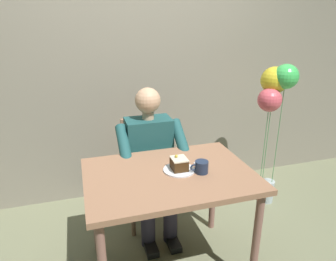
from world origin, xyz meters
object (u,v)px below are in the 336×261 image
(chair, at_px, (147,166))
(balloon_display, at_px, (276,96))
(dessert_spoon, at_px, (200,168))
(seated_person, at_px, (151,161))
(coffee_cup, at_px, (201,167))
(dining_table, at_px, (169,186))
(cake_slice, at_px, (179,164))

(chair, distance_m, balloon_display, 1.26)
(dessert_spoon, height_order, balloon_display, balloon_display)
(seated_person, height_order, coffee_cup, seated_person)
(balloon_display, bearing_deg, coffee_cup, 32.31)
(dining_table, xyz_separation_m, coffee_cup, (-0.19, 0.05, 0.13))
(chair, bearing_deg, coffee_cup, 105.26)
(seated_person, relative_size, dessert_spoon, 8.27)
(dessert_spoon, xyz_separation_m, balloon_display, (-0.91, -0.54, 0.30))
(coffee_cup, bearing_deg, dessert_spoon, -102.16)
(dining_table, distance_m, seated_person, 0.49)
(dining_table, distance_m, dessert_spoon, 0.23)
(dining_table, relative_size, cake_slice, 9.64)
(seated_person, bearing_deg, cake_slice, 98.32)
(chair, xyz_separation_m, dessert_spoon, (-0.21, 0.67, 0.27))
(coffee_cup, bearing_deg, cake_slice, -28.01)
(chair, relative_size, dessert_spoon, 6.18)
(chair, distance_m, seated_person, 0.22)
(dining_table, relative_size, dessert_spoon, 7.44)
(dessert_spoon, bearing_deg, chair, -72.87)
(dining_table, bearing_deg, balloon_display, -154.60)
(cake_slice, height_order, dessert_spoon, cake_slice)
(chair, xyz_separation_m, seated_person, (-0.00, 0.18, 0.13))
(dessert_spoon, bearing_deg, seated_person, -67.30)
(dining_table, xyz_separation_m, cake_slice, (-0.07, -0.01, 0.14))
(cake_slice, relative_size, coffee_cup, 0.92)
(cake_slice, relative_size, dessert_spoon, 0.77)
(seated_person, xyz_separation_m, dessert_spoon, (-0.21, 0.49, 0.14))
(coffee_cup, height_order, dessert_spoon, coffee_cup)
(coffee_cup, distance_m, dessert_spoon, 0.06)
(seated_person, relative_size, cake_slice, 10.71)
(chair, bearing_deg, cake_slice, 96.08)
(seated_person, bearing_deg, chair, -90.00)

